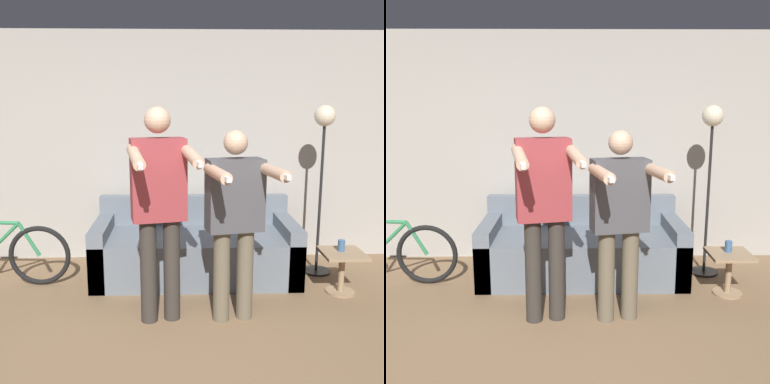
# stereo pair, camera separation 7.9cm
# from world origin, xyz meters

# --- Properties ---
(wall_back) EXTENTS (10.00, 0.05, 2.60)m
(wall_back) POSITION_xyz_m (0.00, 2.93, 1.30)
(wall_back) COLOR #B7B2A8
(wall_back) RESTS_ON ground_plane
(couch) EXTENTS (2.10, 0.95, 0.79)m
(couch) POSITION_xyz_m (0.34, 2.32, 0.28)
(couch) COLOR slate
(couch) RESTS_ON ground_plane
(person_left) EXTENTS (0.59, 0.74, 1.80)m
(person_left) POSITION_xyz_m (0.01, 1.31, 1.04)
(person_left) COLOR #38332D
(person_left) RESTS_ON ground_plane
(person_right) EXTENTS (0.60, 0.74, 1.62)m
(person_right) POSITION_xyz_m (0.62, 1.31, 0.94)
(person_right) COLOR #6B604C
(person_right) RESTS_ON ground_plane
(cat) EXTENTS (0.40, 0.14, 0.17)m
(cat) POSITION_xyz_m (0.03, 2.69, 0.87)
(cat) COLOR silver
(cat) RESTS_ON couch
(floor_lamp) EXTENTS (0.30, 0.30, 1.80)m
(floor_lamp) POSITION_xyz_m (1.67, 2.36, 1.37)
(floor_lamp) COLOR black
(floor_lamp) RESTS_ON ground_plane
(side_table) EXTENTS (0.40, 0.40, 0.41)m
(side_table) POSITION_xyz_m (1.74, 1.82, 0.29)
(side_table) COLOR #A38460
(side_table) RESTS_ON ground_plane
(cup) EXTENTS (0.07, 0.07, 0.11)m
(cup) POSITION_xyz_m (1.73, 1.85, 0.47)
(cup) COLOR #3D6693
(cup) RESTS_ON side_table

